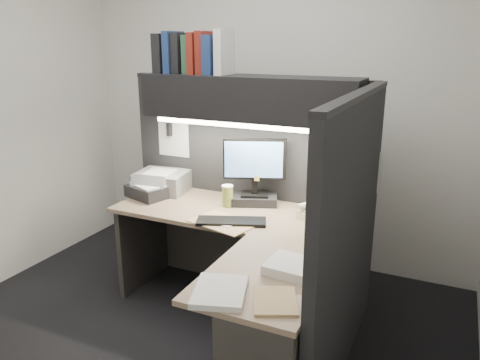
# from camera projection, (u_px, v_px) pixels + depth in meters

# --- Properties ---
(floor) EXTENTS (3.50, 3.50, 0.00)m
(floor) POSITION_uv_depth(u_px,v_px,m) (184.00, 340.00, 3.05)
(floor) COLOR black
(floor) RESTS_ON ground
(wall_back) EXTENTS (3.50, 0.04, 2.70)m
(wall_back) POSITION_uv_depth(u_px,v_px,m) (271.00, 105.00, 3.97)
(wall_back) COLOR silver
(wall_back) RESTS_ON floor
(partition_back) EXTENTS (1.90, 0.06, 1.60)m
(partition_back) POSITION_uv_depth(u_px,v_px,m) (247.00, 186.00, 3.62)
(partition_back) COLOR black
(partition_back) RESTS_ON floor
(partition_right) EXTENTS (0.06, 1.50, 1.60)m
(partition_right) POSITION_uv_depth(u_px,v_px,m) (348.00, 244.00, 2.58)
(partition_right) COLOR black
(partition_right) RESTS_ON floor
(desk) EXTENTS (1.70, 1.53, 0.73)m
(desk) POSITION_uv_depth(u_px,v_px,m) (243.00, 295.00, 2.75)
(desk) COLOR #977660
(desk) RESTS_ON floor
(overhead_shelf) EXTENTS (1.55, 0.34, 0.30)m
(overhead_shelf) POSITION_uv_depth(u_px,v_px,m) (249.00, 98.00, 3.22)
(overhead_shelf) COLOR black
(overhead_shelf) RESTS_ON partition_back
(task_light_tube) EXTENTS (1.32, 0.04, 0.04)m
(task_light_tube) POSITION_uv_depth(u_px,v_px,m) (240.00, 125.00, 3.15)
(task_light_tube) COLOR white
(task_light_tube) RESTS_ON overhead_shelf
(monitor) EXTENTS (0.43, 0.30, 0.49)m
(monitor) POSITION_uv_depth(u_px,v_px,m) (255.00, 178.00, 3.37)
(monitor) COLOR black
(monitor) RESTS_ON desk
(keyboard) EXTENTS (0.48, 0.31, 0.02)m
(keyboard) POSITION_uv_depth(u_px,v_px,m) (231.00, 221.00, 3.06)
(keyboard) COLOR black
(keyboard) RESTS_ON desk
(mousepad) EXTENTS (0.23, 0.22, 0.00)m
(mousepad) POSITION_uv_depth(u_px,v_px,m) (325.00, 233.00, 2.89)
(mousepad) COLOR navy
(mousepad) RESTS_ON desk
(mouse) EXTENTS (0.09, 0.11, 0.04)m
(mouse) POSITION_uv_depth(u_px,v_px,m) (328.00, 230.00, 2.89)
(mouse) COLOR black
(mouse) RESTS_ON mousepad
(telephone) EXTENTS (0.28, 0.28, 0.08)m
(telephone) POSITION_uv_depth(u_px,v_px,m) (317.00, 213.00, 3.13)
(telephone) COLOR beige
(telephone) RESTS_ON desk
(coffee_cup) EXTENTS (0.08, 0.08, 0.15)m
(coffee_cup) POSITION_uv_depth(u_px,v_px,m) (228.00, 196.00, 3.36)
(coffee_cup) COLOR #9FAC44
(coffee_cup) RESTS_ON desk
(printer) EXTENTS (0.43, 0.38, 0.16)m
(printer) POSITION_uv_depth(u_px,v_px,m) (162.00, 182.00, 3.70)
(printer) COLOR gray
(printer) RESTS_ON desk
(notebook_stack) EXTENTS (0.37, 0.33, 0.09)m
(notebook_stack) POSITION_uv_depth(u_px,v_px,m) (150.00, 191.00, 3.57)
(notebook_stack) COLOR black
(notebook_stack) RESTS_ON desk
(open_folder) EXTENTS (0.47, 0.37, 0.01)m
(open_folder) POSITION_uv_depth(u_px,v_px,m) (223.00, 222.00, 3.07)
(open_folder) COLOR tan
(open_folder) RESTS_ON desk
(paper_stack_a) EXTENTS (0.29, 0.25, 0.05)m
(paper_stack_a) POSITION_uv_depth(u_px,v_px,m) (294.00, 267.00, 2.41)
(paper_stack_a) COLOR white
(paper_stack_a) RESTS_ON desk
(paper_stack_b) EXTENTS (0.32, 0.36, 0.03)m
(paper_stack_b) POSITION_uv_depth(u_px,v_px,m) (220.00, 292.00, 2.20)
(paper_stack_b) COLOR white
(paper_stack_b) RESTS_ON desk
(manila_stack) EXTENTS (0.28, 0.31, 0.01)m
(manila_stack) POSITION_uv_depth(u_px,v_px,m) (275.00, 301.00, 2.13)
(manila_stack) COLOR tan
(manila_stack) RESTS_ON desk
(binder_row) EXTENTS (0.55, 0.25, 0.30)m
(binder_row) POSITION_uv_depth(u_px,v_px,m) (193.00, 53.00, 3.31)
(binder_row) COLOR black
(binder_row) RESTS_ON overhead_shelf
(pinned_papers) EXTENTS (1.76, 1.31, 0.51)m
(pinned_papers) POSITION_uv_depth(u_px,v_px,m) (278.00, 171.00, 3.07)
(pinned_papers) COLOR white
(pinned_papers) RESTS_ON partition_back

